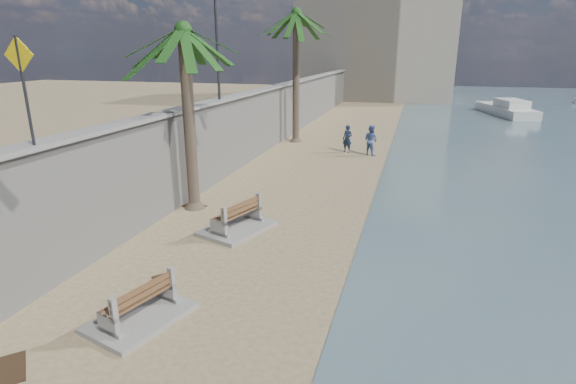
{
  "coord_description": "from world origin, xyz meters",
  "views": [
    {
      "loc": [
        3.4,
        -6.66,
        5.69
      ],
      "look_at": [
        -0.5,
        7.0,
        1.2
      ],
      "focal_mm": 28.0,
      "sensor_mm": 36.0,
      "label": 1
    }
  ],
  "objects_px": {
    "person_a": "(347,137)",
    "person_b": "(371,139)",
    "palm_back": "(296,15)",
    "bench_near": "(139,304)",
    "yacht_far": "(505,111)",
    "bench_far": "(237,218)",
    "palm_mid": "(183,32)"
  },
  "relations": [
    {
      "from": "palm_mid",
      "to": "yacht_far",
      "type": "xyz_separation_m",
      "value": [
        15.67,
        31.41,
        -5.93
      ]
    },
    {
      "from": "bench_far",
      "to": "yacht_far",
      "type": "bearing_deg",
      "value": 68.1
    },
    {
      "from": "palm_mid",
      "to": "person_b",
      "type": "distance_m",
      "value": 13.29
    },
    {
      "from": "palm_back",
      "to": "person_a",
      "type": "distance_m",
      "value": 8.12
    },
    {
      "from": "yacht_far",
      "to": "person_a",
      "type": "bearing_deg",
      "value": 135.33
    },
    {
      "from": "yacht_far",
      "to": "bench_far",
      "type": "bearing_deg",
      "value": 143.42
    },
    {
      "from": "bench_near",
      "to": "yacht_far",
      "type": "relative_size",
      "value": 0.29
    },
    {
      "from": "person_b",
      "to": "yacht_far",
      "type": "xyz_separation_m",
      "value": [
        10.25,
        20.51,
        -0.6
      ]
    },
    {
      "from": "bench_near",
      "to": "person_a",
      "type": "height_order",
      "value": "person_a"
    },
    {
      "from": "bench_far",
      "to": "bench_near",
      "type": "bearing_deg",
      "value": -90.99
    },
    {
      "from": "palm_mid",
      "to": "yacht_far",
      "type": "relative_size",
      "value": 0.85
    },
    {
      "from": "bench_far",
      "to": "person_b",
      "type": "xyz_separation_m",
      "value": [
        3.03,
        12.53,
        0.51
      ]
    },
    {
      "from": "bench_near",
      "to": "palm_back",
      "type": "bearing_deg",
      "value": 95.46
    },
    {
      "from": "bench_near",
      "to": "person_b",
      "type": "relative_size",
      "value": 1.31
    },
    {
      "from": "person_b",
      "to": "yacht_far",
      "type": "distance_m",
      "value": 22.93
    },
    {
      "from": "bench_far",
      "to": "yacht_far",
      "type": "xyz_separation_m",
      "value": [
        13.28,
        33.03,
        -0.09
      ]
    },
    {
      "from": "bench_near",
      "to": "bench_far",
      "type": "height_order",
      "value": "bench_far"
    },
    {
      "from": "palm_back",
      "to": "person_a",
      "type": "height_order",
      "value": "palm_back"
    },
    {
      "from": "palm_back",
      "to": "person_a",
      "type": "relative_size",
      "value": 4.81
    },
    {
      "from": "bench_near",
      "to": "yacht_far",
      "type": "height_order",
      "value": "yacht_far"
    },
    {
      "from": "bench_near",
      "to": "person_b",
      "type": "xyz_separation_m",
      "value": [
        3.13,
        17.95,
        0.55
      ]
    },
    {
      "from": "bench_near",
      "to": "person_a",
      "type": "bearing_deg",
      "value": 84.55
    },
    {
      "from": "palm_mid",
      "to": "palm_back",
      "type": "bearing_deg",
      "value": 88.64
    },
    {
      "from": "person_a",
      "to": "person_b",
      "type": "relative_size",
      "value": 0.96
    },
    {
      "from": "bench_near",
      "to": "palm_mid",
      "type": "relative_size",
      "value": 0.34
    },
    {
      "from": "bench_far",
      "to": "palm_back",
      "type": "xyz_separation_m",
      "value": [
        -2.07,
        15.21,
        7.32
      ]
    },
    {
      "from": "palm_mid",
      "to": "person_b",
      "type": "bearing_deg",
      "value": 63.56
    },
    {
      "from": "palm_mid",
      "to": "person_a",
      "type": "bearing_deg",
      "value": 70.26
    },
    {
      "from": "palm_mid",
      "to": "person_a",
      "type": "relative_size",
      "value": 3.98
    },
    {
      "from": "palm_mid",
      "to": "person_b",
      "type": "relative_size",
      "value": 3.83
    },
    {
      "from": "bench_near",
      "to": "bench_far",
      "type": "relative_size",
      "value": 0.9
    },
    {
      "from": "person_a",
      "to": "person_b",
      "type": "distance_m",
      "value": 1.43
    }
  ]
}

